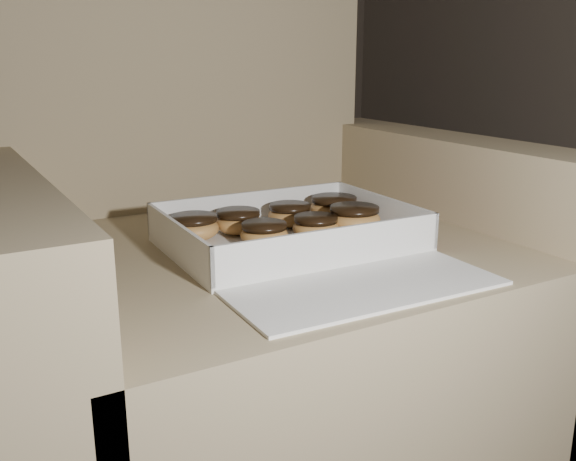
# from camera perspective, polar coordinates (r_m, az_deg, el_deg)

# --- Properties ---
(armchair) EXTENTS (0.99, 0.84, 1.03)m
(armchair) POSITION_cam_1_polar(r_m,az_deg,el_deg) (1.22, -3.27, -6.33)
(armchair) COLOR #9D8764
(armchair) RESTS_ON floor
(bakery_box) EXTENTS (0.41, 0.47, 0.07)m
(bakery_box) POSITION_cam_1_polar(r_m,az_deg,el_deg) (1.05, 1.24, -1.28)
(bakery_box) COLOR white
(bakery_box) RESTS_ON armchair
(donut_a) EXTENTS (0.08, 0.08, 0.04)m
(donut_a) POSITION_cam_1_polar(r_m,az_deg,el_deg) (1.10, 2.49, 0.34)
(donut_a) COLOR #BA7A41
(donut_a) RESTS_ON bakery_box
(donut_b) EXTENTS (0.08, 0.08, 0.04)m
(donut_b) POSITION_cam_1_polar(r_m,az_deg,el_deg) (1.18, 0.18, 1.45)
(donut_b) COLOR #BA7A41
(donut_b) RESTS_ON bakery_box
(donut_c) EXTENTS (0.09, 0.09, 0.05)m
(donut_c) POSITION_cam_1_polar(r_m,az_deg,el_deg) (1.14, 5.91, 1.09)
(donut_c) COLOR #BA7A41
(donut_c) RESTS_ON bakery_box
(donut_d) EXTENTS (0.09, 0.09, 0.04)m
(donut_d) POSITION_cam_1_polar(r_m,az_deg,el_deg) (1.10, -8.38, 0.31)
(donut_d) COLOR #BA7A41
(donut_d) RESTS_ON bakery_box
(donut_e) EXTENTS (0.09, 0.09, 0.05)m
(donut_e) POSITION_cam_1_polar(r_m,az_deg,el_deg) (1.22, 4.10, 2.04)
(donut_e) COLOR #BA7A41
(donut_e) RESTS_ON bakery_box
(donut_f) EXTENTS (0.08, 0.08, 0.04)m
(donut_f) POSITION_cam_1_polar(r_m,az_deg,el_deg) (1.05, -2.12, -0.29)
(donut_f) COLOR #BA7A41
(donut_f) RESTS_ON bakery_box
(donut_g) EXTENTS (0.08, 0.08, 0.04)m
(donut_g) POSITION_cam_1_polar(r_m,az_deg,el_deg) (1.13, -4.45, 0.85)
(donut_g) COLOR #BA7A41
(donut_g) RESTS_ON bakery_box
(crumb_a) EXTENTS (0.01, 0.01, 0.00)m
(crumb_a) POSITION_cam_1_polar(r_m,az_deg,el_deg) (1.00, -1.31, -2.33)
(crumb_a) COLOR black
(crumb_a) RESTS_ON bakery_box
(crumb_b) EXTENTS (0.01, 0.01, 0.00)m
(crumb_b) POSITION_cam_1_polar(r_m,az_deg,el_deg) (1.00, 1.46, -2.33)
(crumb_b) COLOR black
(crumb_b) RESTS_ON bakery_box
(crumb_c) EXTENTS (0.01, 0.01, 0.00)m
(crumb_c) POSITION_cam_1_polar(r_m,az_deg,el_deg) (1.07, 2.09, -1.08)
(crumb_c) COLOR black
(crumb_c) RESTS_ON bakery_box
(crumb_d) EXTENTS (0.01, 0.01, 0.00)m
(crumb_d) POSITION_cam_1_polar(r_m,az_deg,el_deg) (1.10, 6.39, -0.70)
(crumb_d) COLOR black
(crumb_d) RESTS_ON bakery_box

